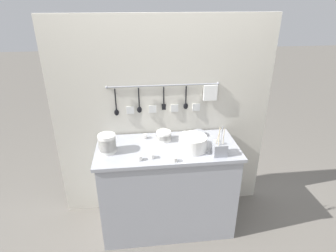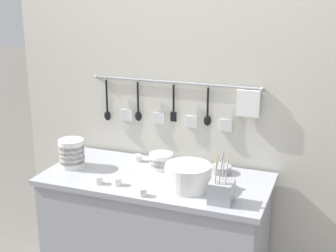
# 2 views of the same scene
# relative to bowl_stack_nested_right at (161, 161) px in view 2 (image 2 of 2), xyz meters

# --- Properties ---
(counter) EXTENTS (1.24, 0.57, 0.87)m
(counter) POSITION_rel_bowl_stack_nested_right_xyz_m (0.02, -0.13, -0.48)
(counter) COLOR #9EA0A8
(counter) RESTS_ON ground
(back_wall) EXTENTS (2.04, 0.08, 1.94)m
(back_wall) POSITION_rel_bowl_stack_nested_right_xyz_m (0.02, 0.20, 0.06)
(back_wall) COLOR beige
(back_wall) RESTS_ON ground
(bowl_stack_nested_right) EXTENTS (0.13, 0.13, 0.09)m
(bowl_stack_nested_right) POSITION_rel_bowl_stack_nested_right_xyz_m (0.00, 0.00, 0.00)
(bowl_stack_nested_right) COLOR silver
(bowl_stack_nested_right) RESTS_ON counter
(bowl_stack_tall_left) EXTENTS (0.15, 0.15, 0.16)m
(bowl_stack_tall_left) POSITION_rel_bowl_stack_nested_right_xyz_m (-0.49, -0.16, 0.04)
(bowl_stack_tall_left) COLOR silver
(bowl_stack_tall_left) RESTS_ON counter
(plate_stack) EXTENTS (0.24, 0.24, 0.13)m
(plate_stack) POSITION_rel_bowl_stack_nested_right_xyz_m (0.23, -0.20, 0.02)
(plate_stack) COLOR silver
(plate_stack) RESTS_ON counter
(steel_mixing_bowl) EXTENTS (0.11, 0.11, 0.04)m
(steel_mixing_bowl) POSITION_rel_bowl_stack_nested_right_xyz_m (0.34, 0.05, -0.02)
(steel_mixing_bowl) COLOR #93969E
(steel_mixing_bowl) RESTS_ON counter
(cutlery_caddy) EXTENTS (0.11, 0.11, 0.27)m
(cutlery_caddy) POSITION_rel_bowl_stack_nested_right_xyz_m (0.43, -0.30, 0.01)
(cutlery_caddy) COLOR #93969E
(cutlery_caddy) RESTS_ON counter
(cup_beside_plates) EXTENTS (0.04, 0.04, 0.04)m
(cup_beside_plates) POSITION_rel_bowl_stack_nested_right_xyz_m (0.21, 0.07, -0.02)
(cup_beside_plates) COLOR silver
(cup_beside_plates) RESTS_ON counter
(cup_front_right) EXTENTS (0.04, 0.04, 0.04)m
(cup_front_right) POSITION_rel_bowl_stack_nested_right_xyz_m (0.44, -0.13, -0.02)
(cup_front_right) COLOR silver
(cup_front_right) RESTS_ON counter
(cup_edge_near) EXTENTS (0.04, 0.04, 0.04)m
(cup_edge_near) POSITION_rel_bowl_stack_nested_right_xyz_m (-0.13, -0.30, -0.02)
(cup_edge_near) COLOR silver
(cup_edge_near) RESTS_ON counter
(cup_centre) EXTENTS (0.04, 0.04, 0.04)m
(cup_centre) POSITION_rel_bowl_stack_nested_right_xyz_m (-0.17, 0.06, -0.02)
(cup_centre) COLOR silver
(cup_centre) RESTS_ON counter
(cup_by_caddy) EXTENTS (0.04, 0.04, 0.04)m
(cup_by_caddy) POSITION_rel_bowl_stack_nested_right_xyz_m (0.05, -0.37, -0.02)
(cup_by_caddy) COLOR silver
(cup_by_caddy) RESTS_ON counter
(cup_mid_row) EXTENTS (0.04, 0.04, 0.04)m
(cup_mid_row) POSITION_rel_bowl_stack_nested_right_xyz_m (-0.23, -0.32, -0.02)
(cup_mid_row) COLOR silver
(cup_mid_row) RESTS_ON counter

